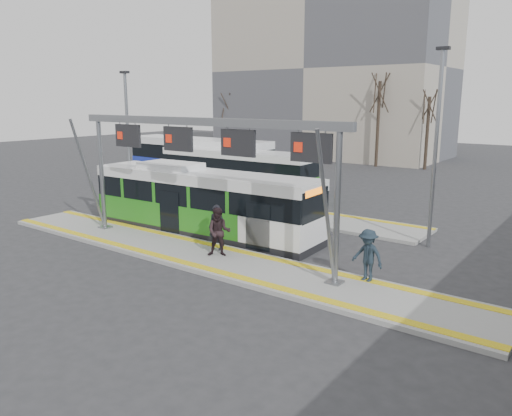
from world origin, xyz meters
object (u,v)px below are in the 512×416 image
(passenger_a, at_px, (217,228))
(passenger_b, at_px, (219,232))
(hero_bus, at_px, (202,202))
(passenger_c, at_px, (368,255))
(gantry, at_px, (199,146))

(passenger_a, bearing_deg, passenger_b, -59.13)
(passenger_b, bearing_deg, passenger_a, 104.21)
(hero_bus, bearing_deg, passenger_c, -13.40)
(hero_bus, relative_size, passenger_b, 6.11)
(gantry, distance_m, passenger_b, 3.34)
(passenger_a, bearing_deg, gantry, -136.82)
(hero_bus, height_order, passenger_c, hero_bus)
(hero_bus, distance_m, passenger_b, 4.03)
(gantry, xyz_separation_m, passenger_a, (0.32, 0.55, -3.25))
(hero_bus, height_order, passenger_b, hero_bus)
(hero_bus, distance_m, passenger_c, 8.98)
(passenger_a, distance_m, passenger_b, 0.83)
(gantry, height_order, passenger_c, gantry)
(passenger_b, xyz_separation_m, passenger_c, (5.67, 0.85, -0.06))
(passenger_a, bearing_deg, hero_bus, 126.34)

